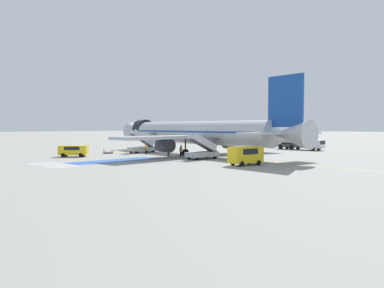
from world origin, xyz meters
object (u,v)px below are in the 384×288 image
Objects in this scene: ground_crew_2 at (169,150)px; boarding_stairs_forward at (142,147)px; ground_crew_1 at (180,151)px; ground_crew_3 at (181,149)px; ground_crew_0 at (146,148)px; service_van_0 at (246,154)px; baggage_cart at (108,152)px; service_van_1 at (73,150)px; airliner at (196,133)px; fuel_tanker at (299,142)px; boarding_stairs_aft at (202,152)px.

boarding_stairs_forward is at bearing -66.82° from ground_crew_2.
boarding_stairs_forward is at bearing 20.33° from ground_crew_1.
ground_crew_3 is at bearing -22.96° from ground_crew_1.
ground_crew_0 is at bearing -88.59° from ground_crew_3.
service_van_0 is 29.82m from baggage_cart.
service_van_1 is 11.68m from ground_crew_0.
service_van_0 is at bearing -169.19° from ground_crew_1.
airliner reaches higher than service_van_1.
fuel_tanker is at bearing -5.81° from airliner.
baggage_cart is 13.58m from ground_crew_2.
ground_crew_0 is at bearing -23.49° from boarding_stairs_forward.
service_van_0 is (9.68, -2.72, 0.39)m from boarding_stairs_aft.
boarding_stairs_forward is 32.07m from fuel_tanker.
ground_crew_0 reaches higher than baggage_cart.
service_van_0 is 2.86× the size of ground_crew_1.
ground_crew_0 is (-12.05, -30.09, -0.54)m from fuel_tanker.
fuel_tanker reaches higher than service_van_0.
ground_crew_0 is (4.43, 10.80, 0.01)m from service_van_1.
ground_crew_0 is 1.16× the size of ground_crew_1.
fuel_tanker is 29.18m from ground_crew_1.
baggage_cart is at bearing 12.42° from service_van_0.
ground_crew_2 is at bearing 4.41° from service_van_0.
boarding_stairs_aft is 3.36× the size of ground_crew_1.
service_van_1 reaches higher than baggage_cart.
ground_crew_0 is (-12.81, -0.22, 0.12)m from boarding_stairs_aft.
airliner is at bearing 146.96° from boarding_stairs_aft.
fuel_tanker is at bearing -3.89° from baggage_cart.
boarding_stairs_forward is (-10.30, -3.26, -2.67)m from airliner.
boarding_stairs_aft is at bearing -123.04° from airliner.
ground_crew_0 is 6.48m from ground_crew_3.
boarding_stairs_aft is at bearing 74.73° from service_van_1.
boarding_stairs_aft reaches higher than service_van_0.
service_van_0 is at bearing 20.34° from fuel_tanker.
boarding_stairs_aft is 0.53× the size of fuel_tanker.
ground_crew_3 is at bearing -140.69° from ground_crew_2.
fuel_tanker reaches higher than ground_crew_1.
baggage_cart is (-20.11, -2.85, -0.71)m from boarding_stairs_aft.
ground_crew_1 is (-4.99, -28.74, -0.71)m from fuel_tanker.
baggage_cart is at bearing 151.49° from service_van_1.
ground_crew_1 is at bearing 20.16° from ground_crew_3.
service_van_0 reaches higher than ground_crew_1.
service_van_1 is 16.72m from ground_crew_1.
ground_crew_1 is (14.36, 3.98, 0.67)m from baggage_cart.
airliner is at bearing -14.32° from service_van_0.
ground_crew_3 is (-1.12, 1.23, 0.11)m from ground_crew_1.
ground_crew_1 is at bearing 34.75° from ground_crew_0.
service_van_0 reaches higher than ground_crew_3.
ground_crew_1 is at bearing 2.31° from boarding_stairs_forward.
airliner reaches higher than ground_crew_2.
ground_crew_2 is (-6.01, -30.35, -0.55)m from fuel_tanker.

